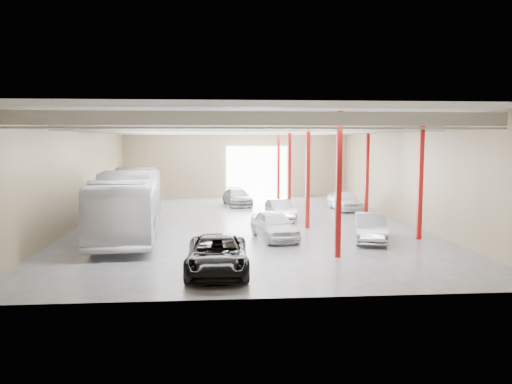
{
  "coord_description": "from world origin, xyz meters",
  "views": [
    {
      "loc": [
        -2.02,
        -33.23,
        5.65
      ],
      "look_at": [
        0.61,
        -0.47,
        2.2
      ],
      "focal_mm": 35.0,
      "sensor_mm": 36.0,
      "label": 1
    }
  ],
  "objects": [
    {
      "name": "car_row_b",
      "position": [
        2.5,
        1.5,
        0.71
      ],
      "size": [
        1.86,
        4.41,
        1.42
      ],
      "primitive_type": "imported",
      "rotation": [
        0.0,
        0.0,
        0.09
      ],
      "color": "#B8B9BD",
      "rests_on": "ground"
    },
    {
      "name": "black_sedan",
      "position": [
        -2.0,
        -12.39,
        0.78
      ],
      "size": [
        2.67,
        5.65,
        1.56
      ],
      "primitive_type": "imported",
      "rotation": [
        0.0,
        0.0,
        -0.01
      ],
      "color": "black",
      "rests_on": "ground"
    },
    {
      "name": "car_right_far",
      "position": [
        8.3,
        5.93,
        0.77
      ],
      "size": [
        2.2,
        4.68,
        1.55
      ],
      "primitive_type": "imported",
      "rotation": [
        0.0,
        0.0,
        0.08
      ],
      "color": "white",
      "rests_on": "ground"
    },
    {
      "name": "depot_shell",
      "position": [
        0.13,
        0.48,
        4.98
      ],
      "size": [
        22.12,
        32.12,
        7.06
      ],
      "color": "#47474C",
      "rests_on": "ground"
    },
    {
      "name": "car_row_a",
      "position": [
        1.26,
        -5.37,
        0.81
      ],
      "size": [
        2.76,
        5.0,
        1.61
      ],
      "primitive_type": "imported",
      "rotation": [
        0.0,
        0.0,
        0.19
      ],
      "color": "silver",
      "rests_on": "ground"
    },
    {
      "name": "car_right_near",
      "position": [
        6.57,
        -6.33,
        0.77
      ],
      "size": [
        2.73,
        4.91,
        1.53
      ],
      "primitive_type": "imported",
      "rotation": [
        0.0,
        0.0,
        -0.25
      ],
      "color": "#A6A6AA",
      "rests_on": "ground"
    },
    {
      "name": "coach_bus",
      "position": [
        -7.2,
        -3.35,
        1.92
      ],
      "size": [
        4.29,
        14.0,
        3.84
      ],
      "primitive_type": "imported",
      "rotation": [
        0.0,
        0.0,
        0.08
      ],
      "color": "silver",
      "rests_on": "ground"
    },
    {
      "name": "car_row_c",
      "position": [
        -0.21,
        9.53,
        0.71
      ],
      "size": [
        2.75,
        5.14,
        1.42
      ],
      "primitive_type": "imported",
      "rotation": [
        0.0,
        0.0,
        0.16
      ],
      "color": "slate",
      "rests_on": "ground"
    }
  ]
}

